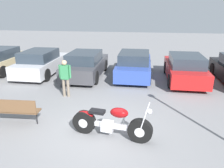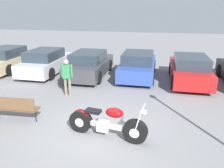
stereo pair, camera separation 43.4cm
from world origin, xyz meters
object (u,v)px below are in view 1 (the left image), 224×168
(motorcycle, at_px, (110,123))
(parked_car_dark_grey, at_px, (86,65))
(parked_car_red, at_px, (185,68))
(parked_car_silver, at_px, (41,63))
(park_bench, at_px, (14,109))
(person_standing, at_px, (65,75))
(parked_car_blue, at_px, (134,65))
(parked_car_champagne, at_px, (1,60))

(motorcycle, height_order, parked_car_dark_grey, parked_car_dark_grey)
(parked_car_dark_grey, bearing_deg, parked_car_red, 0.05)
(parked_car_silver, xyz_separation_m, parked_car_dark_grey, (2.60, -0.09, 0.00))
(park_bench, bearing_deg, parked_car_silver, 107.38)
(parked_car_red, bearing_deg, person_standing, -150.81)
(motorcycle, relative_size, person_standing, 1.51)
(parked_car_dark_grey, relative_size, person_standing, 2.59)
(motorcycle, distance_m, parked_car_red, 6.44)
(motorcycle, distance_m, park_bench, 3.15)
(parked_car_dark_grey, relative_size, parked_car_blue, 1.00)
(parked_car_champagne, relative_size, parked_car_silver, 1.00)
(parked_car_red, xyz_separation_m, person_standing, (-5.28, -2.95, 0.27))
(parked_car_silver, xyz_separation_m, person_standing, (2.53, -3.03, 0.27))
(parked_car_dark_grey, distance_m, person_standing, 2.96)
(parked_car_dark_grey, bearing_deg, parked_car_silver, 178.05)
(parked_car_silver, height_order, person_standing, person_standing)
(parked_car_silver, distance_m, parked_car_red, 7.81)
(motorcycle, distance_m, parked_car_blue, 6.12)
(parked_car_silver, bearing_deg, parked_car_red, -0.62)
(parked_car_red, relative_size, person_standing, 2.59)
(parked_car_champagne, bearing_deg, person_standing, -32.19)
(park_bench, relative_size, person_standing, 1.00)
(park_bench, bearing_deg, parked_car_blue, 59.38)
(parked_car_blue, bearing_deg, parked_car_champagne, -179.35)
(parked_car_dark_grey, bearing_deg, person_standing, -91.38)
(parked_car_blue, height_order, person_standing, person_standing)
(parked_car_blue, bearing_deg, park_bench, -120.62)
(parked_car_champagne, height_order, parked_car_blue, same)
(parked_car_dark_grey, distance_m, parked_car_blue, 2.63)
(park_bench, bearing_deg, parked_car_dark_grey, 81.06)
(parked_car_champagne, bearing_deg, motorcycle, -38.83)
(parked_car_champagne, distance_m, parked_car_silver, 2.61)
(parked_car_red, distance_m, person_standing, 6.05)
(parked_car_champagne, relative_size, park_bench, 2.59)
(parked_car_red, xyz_separation_m, park_bench, (-6.07, -5.48, -0.11))
(parked_car_champagne, height_order, parked_car_silver, same)
(motorcycle, relative_size, parked_car_dark_grey, 0.58)
(parked_car_dark_grey, height_order, parked_car_red, same)
(motorcycle, bearing_deg, parked_car_dark_grey, 111.63)
(parked_car_blue, distance_m, parked_car_red, 2.63)
(parked_car_blue, xyz_separation_m, park_bench, (-3.46, -5.85, -0.11))
(parked_car_champagne, relative_size, parked_car_dark_grey, 1.00)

